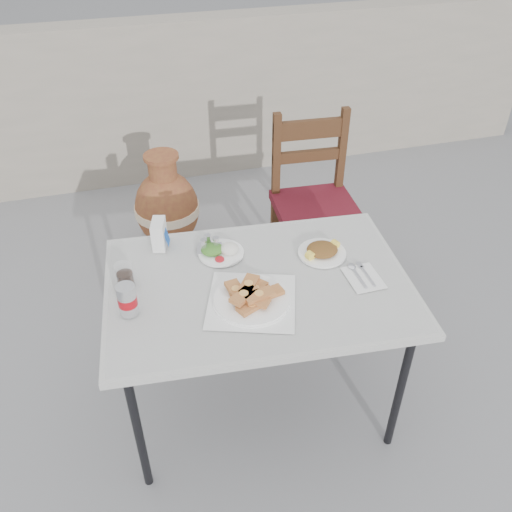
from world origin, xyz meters
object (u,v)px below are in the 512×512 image
object	(u,v)px
cafe_table	(258,292)
napkin_holder	(159,234)
pide_plate	(252,295)
salad_rice_plate	(220,251)
condiment_caddy	(209,246)
salad_chopped_plate	(322,251)
cola_glass	(125,277)
terracotta_urn	(167,209)
soda_can	(127,300)
chair	(314,203)

from	to	relation	value
cafe_table	napkin_holder	xyz separation A→B (m)	(-0.35, 0.35, 0.12)
pide_plate	salad_rice_plate	distance (m)	0.34
napkin_holder	condiment_caddy	world-z (taller)	napkin_holder
salad_rice_plate	salad_chopped_plate	bearing A→B (deg)	-15.81
cola_glass	terracotta_urn	size ratio (longest dim) A/B	0.15
salad_rice_plate	cola_glass	xyz separation A→B (m)	(-0.41, -0.10, 0.03)
salad_chopped_plate	soda_can	xyz separation A→B (m)	(-0.84, -0.15, 0.05)
salad_rice_plate	cafe_table	bearing A→B (deg)	-64.78
cola_glass	terracotta_urn	bearing A→B (deg)	76.11
cafe_table	chair	bearing A→B (deg)	55.78
cafe_table	condiment_caddy	bearing A→B (deg)	119.28
pide_plate	terracotta_urn	xyz separation A→B (m)	(-0.16, 1.43, -0.45)
salad_rice_plate	pide_plate	bearing A→B (deg)	-81.61
salad_chopped_plate	napkin_holder	distance (m)	0.71
terracotta_urn	salad_rice_plate	bearing A→B (deg)	-84.02
cafe_table	condiment_caddy	xyz separation A→B (m)	(-0.15, 0.26, 0.08)
salad_rice_plate	cola_glass	distance (m)	0.43
pide_plate	cola_glass	xyz separation A→B (m)	(-0.46, 0.23, 0.01)
salad_chopped_plate	cola_glass	distance (m)	0.84
salad_chopped_plate	napkin_holder	xyz separation A→B (m)	(-0.67, 0.25, 0.05)
salad_chopped_plate	soda_can	distance (m)	0.85
salad_chopped_plate	napkin_holder	world-z (taller)	napkin_holder
condiment_caddy	terracotta_urn	world-z (taller)	condiment_caddy
napkin_holder	condiment_caddy	distance (m)	0.23
salad_chopped_plate	cola_glass	bearing A→B (deg)	178.75
salad_chopped_plate	chair	xyz separation A→B (m)	(0.26, 0.74, -0.24)
pide_plate	soda_can	bearing A→B (deg)	171.93
pide_plate	chair	distance (m)	1.17
chair	terracotta_urn	size ratio (longest dim) A/B	1.44
salad_chopped_plate	cola_glass	size ratio (longest dim) A/B	2.02
pide_plate	soda_can	distance (m)	0.47
salad_chopped_plate	chair	bearing A→B (deg)	70.76
cafe_table	salad_chopped_plate	distance (m)	0.34
pide_plate	condiment_caddy	distance (m)	0.38
cafe_table	napkin_holder	world-z (taller)	napkin_holder
pide_plate	chair	size ratio (longest dim) A/B	0.42
terracotta_urn	condiment_caddy	bearing A→B (deg)	-86.01
salad_chopped_plate	salad_rice_plate	bearing A→B (deg)	164.19
terracotta_urn	soda_can	bearing A→B (deg)	-102.37
cafe_table	pide_plate	xyz separation A→B (m)	(-0.06, -0.11, 0.08)
soda_can	terracotta_urn	world-z (taller)	soda_can
condiment_caddy	terracotta_urn	xyz separation A→B (m)	(-0.07, 1.06, -0.45)
cola_glass	terracotta_urn	xyz separation A→B (m)	(0.30, 1.20, -0.47)
terracotta_urn	napkin_holder	bearing A→B (deg)	-97.50
cola_glass	salad_chopped_plate	bearing A→B (deg)	-1.25
soda_can	napkin_holder	size ratio (longest dim) A/B	1.01
cafe_table	cola_glass	xyz separation A→B (m)	(-0.52, 0.12, 0.10)
salad_rice_plate	napkin_holder	world-z (taller)	napkin_holder
soda_can	cafe_table	bearing A→B (deg)	4.48
napkin_holder	chair	xyz separation A→B (m)	(0.93, 0.49, -0.29)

